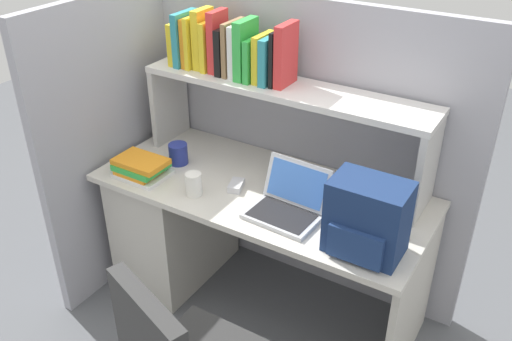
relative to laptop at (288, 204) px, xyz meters
The scene contains 12 objects.
ground_plane 0.82m from the laptop, 149.53° to the left, with size 8.00×8.00×0.00m, color #595B60.
desk 0.72m from the laptop, 168.42° to the left, with size 1.60×0.70×0.73m.
cubicle_partition_rear 0.54m from the laptop, 112.50° to the left, with size 1.84×0.05×1.55m, color #9E9EA8.
cubicle_partition_left 1.06m from the laptop, behind, with size 0.05×1.06×1.55m, color #9E9EA8.
overhead_hutch 0.49m from the laptop, 122.84° to the left, with size 1.44×0.28×0.45m.
reference_books_on_shelf 0.80m from the laptop, 147.39° to the left, with size 0.64×0.19×0.30m.
laptop is the anchor object (origin of this frame).
backpack 0.40m from the laptop, 10.42° to the right, with size 0.30×0.23×0.31m.
computer_mouse 0.31m from the laptop, 169.73° to the left, with size 0.06×0.10×0.03m, color silver.
paper_cup 0.46m from the laptop, 168.87° to the right, with size 0.08×0.08×0.11m, color white.
snack_canister 0.70m from the laptop, behind, with size 0.10×0.10×0.11m, color navy.
desk_book_stack 0.77m from the laptop, behind, with size 0.25×0.19×0.10m.
Camera 1 is at (1.14, -1.91, 2.12)m, focal length 38.77 mm.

